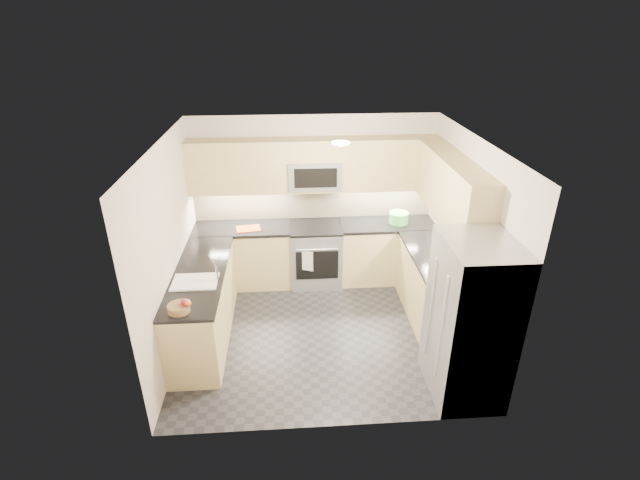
{
  "coord_description": "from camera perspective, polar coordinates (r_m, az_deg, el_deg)",
  "views": [
    {
      "loc": [
        -0.38,
        -4.97,
        3.73
      ],
      "look_at": [
        0.0,
        0.35,
        1.15
      ],
      "focal_mm": 26.0,
      "sensor_mm": 36.0,
      "label": 1
    }
  ],
  "objects": [
    {
      "name": "microwave",
      "position": [
        6.7,
        -0.65,
        8.16
      ],
      "size": [
        0.76,
        0.4,
        0.4
      ],
      "primitive_type": "cube",
      "color": "#95989C",
      "rests_on": "upper_cab_back"
    },
    {
      "name": "dish_towel_check",
      "position": [
        6.69,
        -1.55,
        -2.6
      ],
      "size": [
        0.16,
        0.08,
        0.31
      ],
      "primitive_type": "cube",
      "rotation": [
        0.0,
        0.0,
        -0.4
      ],
      "color": "white",
      "rests_on": "oven_handle"
    },
    {
      "name": "cutting_board",
      "position": [
        6.83,
        -8.81,
        1.4
      ],
      "size": [
        0.37,
        0.29,
        0.01
      ],
      "primitive_type": "cube",
      "rotation": [
        0.0,
        0.0,
        0.15
      ],
      "color": "#C24112",
      "rests_on": "countertop_back_left"
    },
    {
      "name": "wall_back",
      "position": [
        7.04,
        -0.73,
        5.16
      ],
      "size": [
        3.6,
        0.02,
        2.5
      ],
      "primitive_type": "cube",
      "color": "beige",
      "rests_on": "floor"
    },
    {
      "name": "floor",
      "position": [
        6.23,
        0.23,
        -10.99
      ],
      "size": [
        3.6,
        3.2,
        0.0
      ],
      "primitive_type": "cube",
      "color": "black",
      "rests_on": "ground"
    },
    {
      "name": "countertop_right",
      "position": [
        6.14,
        14.25,
        -2.31
      ],
      "size": [
        0.63,
        1.7,
        0.04
      ],
      "primitive_type": "cube",
      "color": "black",
      "rests_on": "base_cab_right"
    },
    {
      "name": "oven_door_glass",
      "position": [
        6.78,
        -0.36,
        -3.14
      ],
      "size": [
        0.62,
        0.02,
        0.45
      ],
      "primitive_type": "cube",
      "color": "black",
      "rests_on": "gas_range"
    },
    {
      "name": "ceiling",
      "position": [
        5.14,
        0.28,
        11.94
      ],
      "size": [
        3.6,
        3.2,
        0.02
      ],
      "primitive_type": "cube",
      "color": "beige",
      "rests_on": "wall_back"
    },
    {
      "name": "faucet",
      "position": [
        5.49,
        -12.6,
        -3.79
      ],
      "size": [
        0.03,
        0.03,
        0.28
      ],
      "primitive_type": "cylinder",
      "color": "silver",
      "rests_on": "countertop_peninsula"
    },
    {
      "name": "oven_handle",
      "position": [
        6.63,
        -0.35,
        -1.18
      ],
      "size": [
        0.6,
        0.02,
        0.02
      ],
      "primitive_type": "cylinder",
      "rotation": [
        0.0,
        1.57,
        0.0
      ],
      "color": "#B2B5BA",
      "rests_on": "gas_range"
    },
    {
      "name": "countertop_peninsula",
      "position": [
        5.82,
        -14.67,
        -3.99
      ],
      "size": [
        0.63,
        2.0,
        0.04
      ],
      "primitive_type": "cube",
      "color": "black",
      "rests_on": "base_cab_peninsula"
    },
    {
      "name": "wall_right",
      "position": [
        5.97,
        17.75,
        -0.06
      ],
      "size": [
        0.02,
        3.2,
        2.5
      ],
      "primitive_type": "cube",
      "color": "beige",
      "rests_on": "floor"
    },
    {
      "name": "wall_front",
      "position": [
        4.21,
        1.92,
        -10.38
      ],
      "size": [
        3.6,
        0.02,
        2.5
      ],
      "primitive_type": "cube",
      "color": "beige",
      "rests_on": "floor"
    },
    {
      "name": "fruit_orange",
      "position": [
        5.03,
        -15.96,
        -7.5
      ],
      "size": [
        0.07,
        0.07,
        0.07
      ],
      "primitive_type": "sphere",
      "color": "#FD5B1C",
      "rests_on": "fruit_basket"
    },
    {
      "name": "base_cab_back_right",
      "position": [
        7.23,
        8.11,
        -1.45
      ],
      "size": [
        1.42,
        0.6,
        0.9
      ],
      "primitive_type": "cube",
      "color": "#D2BD7F",
      "rests_on": "floor"
    },
    {
      "name": "base_cab_peninsula",
      "position": [
        6.06,
        -14.18,
        -7.85
      ],
      "size": [
        0.6,
        2.0,
        0.9
      ],
      "primitive_type": "cube",
      "color": "#D2BD7F",
      "rests_on": "floor"
    },
    {
      "name": "countertop_back_right",
      "position": [
        7.03,
        8.34,
        1.95
      ],
      "size": [
        1.42,
        0.63,
        0.04
      ],
      "primitive_type": "cube",
      "color": "black",
      "rests_on": "base_cab_back_right"
    },
    {
      "name": "refrigerator",
      "position": [
        5.1,
        17.98,
        -9.39
      ],
      "size": [
        0.7,
        0.9,
        1.8
      ],
      "primitive_type": "cube",
      "color": "#9FA0A6",
      "rests_on": "floor"
    },
    {
      "name": "base_cab_right",
      "position": [
        6.37,
        13.8,
        -6.04
      ],
      "size": [
        0.6,
        1.7,
        0.9
      ],
      "primitive_type": "cube",
      "color": "#D2BD7F",
      "rests_on": "floor"
    },
    {
      "name": "fruit_pear",
      "position": [
        5.04,
        -15.97,
        -7.42
      ],
      "size": [
        0.07,
        0.07,
        0.07
      ],
      "primitive_type": "sphere",
      "color": "#54C460",
      "rests_on": "fruit_basket"
    },
    {
      "name": "base_cab_back_left",
      "position": [
        7.12,
        -9.35,
        -2.02
      ],
      "size": [
        1.42,
        0.6,
        0.9
      ],
      "primitive_type": "cube",
      "color": "#D2BD7F",
      "rests_on": "floor"
    },
    {
      "name": "fridge_handle_left",
      "position": [
        4.81,
        14.65,
        -10.5
      ],
      "size": [
        0.02,
        0.02,
        1.2
      ],
      "primitive_type": "cylinder",
      "color": "#B2B5BA",
      "rests_on": "refrigerator"
    },
    {
      "name": "upper_cab_right",
      "position": [
        5.93,
        16.0,
        6.05
      ],
      "size": [
        0.35,
        1.95,
        0.75
      ],
      "primitive_type": "cube",
      "color": "#D2BD7F",
      "rests_on": "wall_right"
    },
    {
      "name": "fridge_handle_right",
      "position": [
        5.09,
        13.44,
        -8.14
      ],
      "size": [
        0.02,
        0.02,
        1.2
      ],
      "primitive_type": "cylinder",
      "color": "#B2B5BA",
      "rests_on": "refrigerator"
    },
    {
      "name": "countertop_back_left",
      "position": [
        6.91,
        -9.62,
        1.43
      ],
      "size": [
        1.42,
        0.63,
        0.04
      ],
      "primitive_type": "cube",
      "color": "black",
      "rests_on": "base_cab_back_left"
    },
    {
      "name": "backsplash_back",
      "position": [
        7.05,
        -0.72,
        4.73
      ],
      "size": [
        3.6,
        0.01,
        0.51
      ],
      "primitive_type": "cube",
      "color": "tan",
      "rests_on": "wall_back"
    },
    {
      "name": "fruit_apple",
      "position": [
        5.06,
        -16.36,
        -7.34
      ],
      "size": [
        0.08,
        0.08,
        0.08
      ],
      "primitive_type": "sphere",
      "color": "maroon",
      "rests_on": "fruit_basket"
    },
    {
      "name": "utensil_bowl",
      "position": [
        7.02,
        9.66,
        2.73
      ],
      "size": [
        0.37,
        0.37,
        0.16
      ],
      "primitive_type": "cylinder",
      "rotation": [
        0.0,
        0.0,
        -0.38
      ],
      "color": "#52B34C",
      "rests_on": "countertop_back_right"
    },
    {
      "name": "sink_basin",
      "position": [
        5.63,
        -15.03,
        -5.61
      ],
      "size": [
        0.52,
        0.38,
        0.16
      ],
      "primitive_type": "cube",
      "color": "white",
      "rests_on": "base_cab_peninsula"
    },
    {
      "name": "range_cooktop",
      "position": [
        6.86,
        -0.55,
        1.59
      ],
      "size": [
        0.76,
        0.65,
        0.03
      ],
      "primitive_type": "cube",
      "color": "black",
      "rests_on": "gas_range"
    },
    {
      "name": "gas_range",
      "position": [
        7.07,
        -0.53,
        -1.81
      ],
      "size": [
        0.76,
        0.65,
        0.91
      ],
      "primitive_type": "cube",
      "color": "#9A9DA1",
      "rests_on": "floor"
    },
    {
      "name": "fruit_basket",
      "position": [
        5.11,
        -16.99,
        -8.03
      ],
      "size": [
        0.23,
        0.23,
        0.08
      ],
      "primitive_type": "cylinder",
      "rotation": [
        0.0,
        0.0,
        0.02
      ],
      "color": "olive",
      "rests_on": "countertop_peninsula"
    },
    {
      "name": "upper_cab_back",
      "position": [
        6.69,
        -0.66,
        9.25
      ],
      "size": [
        3.6,
        0.35,
        0.75
      ],
      "primitive_type": "cube",
      "color": "#D2BD7F",
      "rests_on": "wall_back"
    },
    {
      "name": "backsplash_right",
      "position": [
        6.37,
        16.26,
        1.26
      ],
      "size": [
        0.01,
        2.3,
        0.51
      ],
      "primitive_type": "cube",
      "color": "tan",
      "rests_on": "wall_right"
    },
    {
      "name": "microwave_door",
      "position": [
        6.51,
        -0.53,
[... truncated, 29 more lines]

